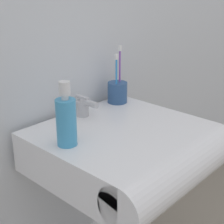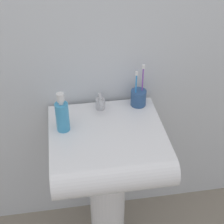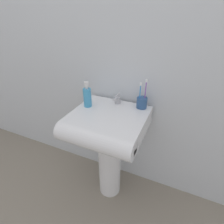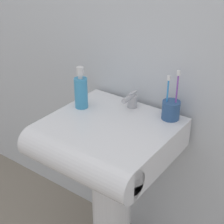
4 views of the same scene
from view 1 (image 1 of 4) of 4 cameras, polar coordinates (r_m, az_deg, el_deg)
name	(u,v)px [view 1 (image 1 of 4)]	position (r m, az deg, el deg)	size (l,w,h in m)	color
wall_back	(60,0)	(1.22, -8.67, 17.99)	(5.00, 0.05, 2.40)	silver
sink_basin	(131,152)	(1.11, 3.20, -6.58)	(0.52, 0.52, 0.13)	white
faucet	(84,107)	(1.20, -4.68, 0.90)	(0.04, 0.10, 0.07)	#B7B7BC
toothbrush_cup	(117,92)	(1.34, 0.91, 3.42)	(0.08, 0.08, 0.22)	#2D5184
soap_bottle	(66,120)	(0.98, -7.62, -1.30)	(0.06, 0.06, 0.19)	#3F99CC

